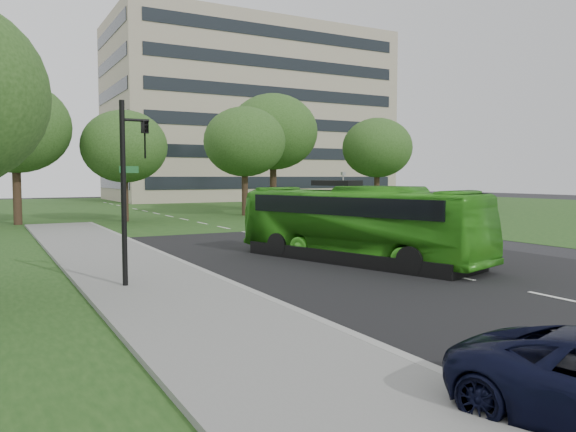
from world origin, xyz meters
The scene contains 12 objects.
ground centered at (0.00, 0.00, 0.00)m, with size 160.00×160.00×0.00m, color black.
street_surfaces centered at (-0.38, 22.75, 0.03)m, with size 120.00×120.00×0.15m.
office_building centered at (21.96, 61.96, 12.50)m, with size 40.10×20.10×25.00m.
tree_park_a centered at (-11.49, 26.79, 6.63)m, with size 7.35×7.35×9.77m.
tree_park_b centered at (-4.42, 26.09, 5.46)m, with size 6.18×6.18×8.10m.
tree_park_c centered at (5.91, 27.83, 6.20)m, with size 6.89×6.89×9.14m.
tree_park_d centered at (10.45, 31.45, 7.44)m, with size 8.32×8.32×11.00m.
tree_park_e centered at (19.59, 27.56, 6.02)m, with size 6.65×6.65×8.86m.
bus centered at (-0.85, 2.14, 1.46)m, with size 2.46×10.50×2.93m, color #379B1D.
sedan centered at (7.14, 15.95, 0.77)m, with size 1.62×4.65×1.53m, color silver.
traffic_light centered at (-9.82, 0.79, 3.20)m, with size 0.88×0.26×5.44m.
camera_pole centered at (10.59, 20.00, 2.35)m, with size 0.37×0.35×3.64m.
Camera 1 is at (-13.51, -15.53, 3.27)m, focal length 35.00 mm.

